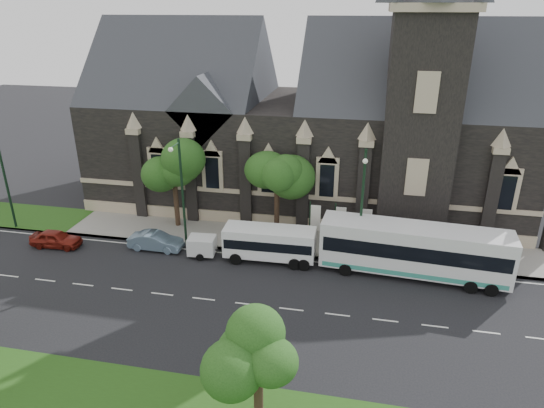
% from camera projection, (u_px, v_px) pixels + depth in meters
% --- Properties ---
extents(ground, '(160.00, 160.00, 0.00)m').
position_uv_depth(ground, '(204.00, 299.00, 32.23)').
color(ground, black).
rests_on(ground, ground).
extents(sidewalk, '(80.00, 5.00, 0.15)m').
position_uv_depth(sidewalk, '(240.00, 236.00, 40.79)').
color(sidewalk, gray).
rests_on(sidewalk, ground).
extents(museum, '(40.00, 17.70, 29.90)m').
position_uv_depth(museum, '(315.00, 121.00, 45.13)').
color(museum, black).
rests_on(museum, ground).
extents(tree_park_east, '(3.40, 3.40, 6.28)m').
position_uv_depth(tree_park_east, '(263.00, 344.00, 20.89)').
color(tree_park_east, black).
rests_on(tree_park_east, ground).
extents(tree_walk_right, '(4.08, 4.08, 7.80)m').
position_uv_depth(tree_walk_right, '(280.00, 171.00, 39.09)').
color(tree_walk_right, black).
rests_on(tree_walk_right, ground).
extents(tree_walk_left, '(3.91, 3.91, 7.64)m').
position_uv_depth(tree_walk_left, '(176.00, 165.00, 40.76)').
color(tree_walk_left, black).
rests_on(tree_walk_left, ground).
extents(street_lamp_near, '(0.36, 1.88, 9.00)m').
position_uv_depth(street_lamp_near, '(362.00, 201.00, 34.85)').
color(street_lamp_near, black).
rests_on(street_lamp_near, ground).
extents(street_lamp_mid, '(0.36, 1.88, 9.00)m').
position_uv_depth(street_lamp_mid, '(181.00, 188.00, 37.41)').
color(street_lamp_mid, black).
rests_on(street_lamp_mid, ground).
extents(street_lamp_far, '(0.36, 1.88, 9.00)m').
position_uv_depth(street_lamp_far, '(2.00, 174.00, 40.33)').
color(street_lamp_far, black).
rests_on(street_lamp_far, ground).
extents(banner_flag_left, '(0.90, 0.10, 4.00)m').
position_uv_depth(banner_flag_left, '(313.00, 220.00, 38.30)').
color(banner_flag_left, black).
rests_on(banner_flag_left, ground).
extents(banner_flag_center, '(0.90, 0.10, 4.00)m').
position_uv_depth(banner_flag_center, '(338.00, 222.00, 37.94)').
color(banner_flag_center, black).
rests_on(banner_flag_center, ground).
extents(banner_flag_right, '(0.90, 0.10, 4.00)m').
position_uv_depth(banner_flag_right, '(364.00, 224.00, 37.57)').
color(banner_flag_right, black).
rests_on(banner_flag_right, ground).
extents(tour_coach, '(13.43, 3.85, 3.87)m').
position_uv_depth(tour_coach, '(414.00, 249.00, 34.33)').
color(tour_coach, white).
rests_on(tour_coach, ground).
extents(shuttle_bus, '(7.03, 2.63, 2.69)m').
position_uv_depth(shuttle_bus, '(270.00, 242.00, 36.56)').
color(shuttle_bus, white).
rests_on(shuttle_bus, ground).
extents(box_trailer, '(3.08, 1.81, 1.61)m').
position_uv_depth(box_trailer, '(202.00, 245.00, 37.44)').
color(box_trailer, silver).
rests_on(box_trailer, ground).
extents(sedan, '(4.40, 1.55, 1.45)m').
position_uv_depth(sedan, '(156.00, 241.00, 38.54)').
color(sedan, '#708AA2').
rests_on(sedan, ground).
extents(car_far_red, '(4.19, 1.84, 1.40)m').
position_uv_depth(car_far_red, '(56.00, 239.00, 38.99)').
color(car_far_red, maroon).
rests_on(car_far_red, ground).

